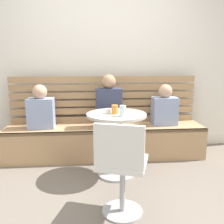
{
  "coord_description": "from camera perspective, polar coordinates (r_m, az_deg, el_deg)",
  "views": [
    {
      "loc": [
        -0.2,
        -2.12,
        1.33
      ],
      "look_at": [
        0.05,
        0.66,
        0.75
      ],
      "focal_mm": 40.05,
      "sensor_mm": 36.0,
      "label": 1
    }
  ],
  "objects": [
    {
      "name": "cup_espresso_small",
      "position": [
        2.82,
        -0.83,
        0.23
      ],
      "size": [
        0.06,
        0.06,
        0.05
      ],
      "primitive_type": "cylinder",
      "color": "silver",
      "rests_on": "cafe_table"
    },
    {
      "name": "ground",
      "position": [
        2.51,
        0.25,
        -20.28
      ],
      "size": [
        8.0,
        8.0,
        0.0
      ],
      "primitive_type": "plane",
      "color": "#70665B"
    },
    {
      "name": "back_wall",
      "position": [
        3.76,
        -2.1,
        13.58
      ],
      "size": [
        5.2,
        0.1,
        2.9
      ],
      "primitive_type": "cube",
      "color": "white",
      "rests_on": "ground"
    },
    {
      "name": "person_child_left",
      "position": [
        3.56,
        11.92,
        1.07
      ],
      "size": [
        0.34,
        0.22,
        0.57
      ],
      "color": "#8C9EC6",
      "rests_on": "booth_bench"
    },
    {
      "name": "white_chair",
      "position": [
        2.13,
        2.14,
        -12.25
      ],
      "size": [
        0.51,
        0.51,
        0.85
      ],
      "color": "#ADADB2",
      "rests_on": "ground"
    },
    {
      "name": "booth_backrest",
      "position": [
        3.6,
        -1.85,
        2.94
      ],
      "size": [
        2.65,
        0.04,
        0.67
      ],
      "color": "#A68157",
      "rests_on": "booth_bench"
    },
    {
      "name": "person_adult",
      "position": [
        3.34,
        -0.77,
        1.84
      ],
      "size": [
        0.34,
        0.22,
        0.71
      ],
      "color": "#333851",
      "rests_on": "booth_bench"
    },
    {
      "name": "booth_bench",
      "position": [
        3.5,
        -1.57,
        -6.7
      ],
      "size": [
        2.7,
        0.52,
        0.44
      ],
      "color": "tan",
      "rests_on": "ground"
    },
    {
      "name": "cup_glass_tall",
      "position": [
        2.66,
        2.46,
        0.25
      ],
      "size": [
        0.07,
        0.07,
        0.12
      ],
      "primitive_type": "cylinder",
      "color": "silver",
      "rests_on": "cafe_table"
    },
    {
      "name": "cup_tumbler_orange",
      "position": [
        2.79,
        0.64,
        0.58
      ],
      "size": [
        0.07,
        0.07,
        0.1
      ],
      "primitive_type": "cylinder",
      "color": "orange",
      "rests_on": "cafe_table"
    },
    {
      "name": "cafe_table",
      "position": [
        2.87,
        1.02,
        -4.65
      ],
      "size": [
        0.68,
        0.68,
        0.74
      ],
      "color": "#ADADB2",
      "rests_on": "ground"
    },
    {
      "name": "person_child_middle",
      "position": [
        3.43,
        -15.95,
        0.59
      ],
      "size": [
        0.34,
        0.22,
        0.58
      ],
      "color": "#8C9EC6",
      "rests_on": "booth_bench"
    }
  ]
}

